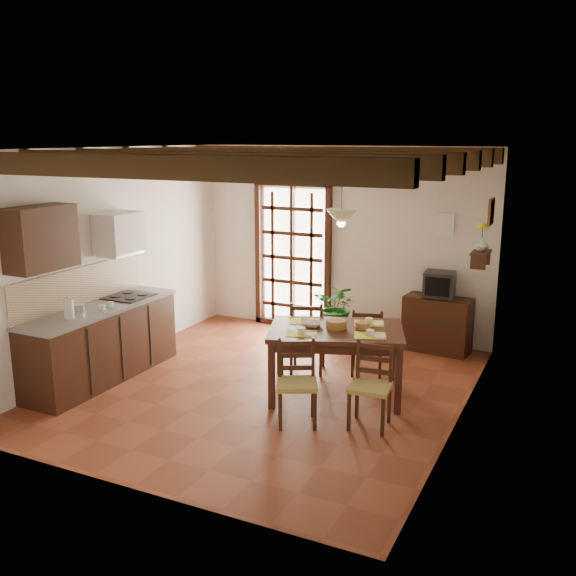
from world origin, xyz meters
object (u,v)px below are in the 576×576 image
Objects in this scene: chair_far_right at (367,353)px; chair_near_left at (297,398)px; pendant_lamp at (341,216)px; chair_far_left at (307,349)px; dining_table at (336,337)px; sideboard at (437,324)px; potted_plant at (338,305)px; kitchen_counter at (102,342)px; chair_near_right at (370,401)px; crt_tv at (439,284)px.

chair_near_left is at bearing 66.42° from chair_far_right.
chair_far_right is at bearing 83.07° from pendant_lamp.
chair_far_left is at bearing 2.55° from chair_far_right.
chair_far_right is (0.09, 0.85, -0.44)m from dining_table.
sideboard is at bearing -132.91° from chair_far_right.
chair_far_left is 1.11× the size of pendant_lamp.
potted_plant is 2.20× the size of pendant_lamp.
potted_plant reaches higher than chair_far_left.
potted_plant is at bearing 50.78° from kitchen_counter.
pendant_lamp is at bearing -68.39° from potted_plant.
sideboard is 0.49× the size of potted_plant.
chair_near_right is 1.04× the size of pendant_lamp.
kitchen_counter reaches higher than chair_near_right.
chair_far_right is 1.96m from pendant_lamp.
chair_near_right is 0.97× the size of sideboard.
dining_table is at bearing -112.55° from crt_tv.
chair_near_left reaches higher than chair_near_right.
pendant_lamp is at bearing 70.15° from dining_table.
sideboard is 2.71m from pendant_lamp.
dining_table is 1.98m from potted_plant.
sideboard is 0.58m from crt_tv.
chair_near_left is 1.05× the size of pendant_lamp.
dining_table is at bearing 14.54° from kitchen_counter.
potted_plant is (-1.38, -0.25, 0.18)m from sideboard.
chair_near_left is at bearing 92.63° from chair_far_left.
dining_table is 0.96m from chair_near_right.
dining_table is 2.23m from sideboard.
chair_far_right is 1.39m from sideboard.
potted_plant is at bearing -163.94° from sideboard.
potted_plant reaches higher than dining_table.
potted_plant reaches higher than chair_far_right.
chair_far_left is 1.95m from pendant_lamp.
potted_plant is (2.10, 2.57, 0.10)m from kitchen_counter.
dining_table is 1.37m from pendant_lamp.
kitchen_counter is at bearing -135.29° from sideboard.
chair_near_right is 0.94× the size of chair_far_left.
kitchen_counter is 2.71m from chair_near_left.
chair_far_right is at bearing 64.03° from dining_table.
chair_near_left is 0.48× the size of potted_plant.
chair_near_right is at bearing -7.65° from chair_near_left.
crt_tv is 2.39m from pendant_lamp.
sideboard is at bearing 85.66° from crt_tv.
kitchen_counter is 2.89m from dining_table.
chair_far_left is at bearing 116.08° from dining_table.
crt_tv reaches higher than chair_near_left.
chair_far_left is 0.50× the size of potted_plant.
crt_tv is at bearing 70.95° from pendant_lamp.
pendant_lamp is at bearing 126.41° from chair_near_right.
dining_table is 1.91× the size of sideboard.
chair_far_left is 1.03× the size of sideboard.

